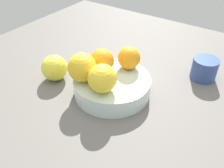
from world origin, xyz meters
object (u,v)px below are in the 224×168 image
Objects in this scene: orange_in_bowl_3 at (82,68)px; ceramic_cup at (204,69)px; fruit_bowl at (112,86)px; orange_in_bowl_0 at (129,58)px; orange_loose_0 at (54,68)px; orange_in_bowl_2 at (102,79)px; orange_in_bowl_1 at (102,61)px.

orange_in_bowl_3 reaches higher than ceramic_cup.
fruit_bowl is 8.67cm from orange_in_bowl_0.
orange_in_bowl_3 reaches higher than orange_loose_0.
ceramic_cup is at bearing 136.79° from orange_in_bowl_3.
orange_in_bowl_3 is (-0.73, -6.63, 0.16)cm from orange_in_bowl_2.
orange_in_bowl_2 is at bearing -33.19° from ceramic_cup.
orange_in_bowl_0 is (-6.68, 0.91, 5.46)cm from fruit_bowl.
orange_in_bowl_2 is 0.98× the size of ceramic_cup.
orange_in_bowl_3 is 12.15cm from orange_loose_0.
ceramic_cup is (-20.30, 17.72, 0.86)cm from fruit_bowl.
orange_in_bowl_0 is 0.83× the size of orange_loose_0.
orange_in_bowl_2 is 18.45cm from orange_loose_0.
fruit_bowl is 2.75× the size of orange_loose_0.
orange_in_bowl_1 reaches higher than orange_loose_0.
orange_in_bowl_3 is 34.57cm from ceramic_cup.
orange_in_bowl_0 is 13.08cm from orange_in_bowl_3.
orange_loose_0 is (5.11, -12.85, -4.19)cm from orange_in_bowl_1.
ceramic_cup is at bearing 129.01° from orange_in_bowl_0.
orange_loose_0 is at bearing -68.32° from orange_in_bowl_1.
fruit_bowl is at bearing -41.12° from ceramic_cup.
orange_in_bowl_3 is at bearing -15.56° from orange_in_bowl_1.
ceramic_cup is (-19.01, 21.76, -4.75)cm from orange_in_bowl_1.
orange_in_bowl_0 is at bearing 137.46° from orange_in_bowl_1.
orange_in_bowl_3 reaches higher than fruit_bowl.
orange_in_bowl_1 reaches higher than orange_in_bowl_0.
orange_loose_0 is (-0.79, -11.21, -4.63)cm from orange_in_bowl_3.
orange_in_bowl_1 is 0.90× the size of ceramic_cup.
orange_in_bowl_0 is at bearing -50.99° from ceramic_cup.
orange_in_bowl_2 reaches higher than fruit_bowl.
orange_in_bowl_2 is 0.95× the size of orange_loose_0.
orange_in_bowl_2 reaches higher than orange_loose_0.
ceramic_cup is (-13.62, 16.82, -4.60)cm from orange_in_bowl_0.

